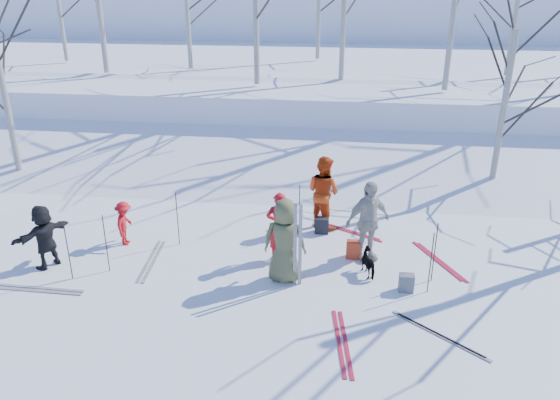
# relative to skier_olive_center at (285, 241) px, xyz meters

# --- Properties ---
(ground) EXTENTS (120.00, 120.00, 0.00)m
(ground) POSITION_rel_skier_olive_center_xyz_m (-0.25, -0.27, -0.91)
(ground) COLOR white
(ground) RESTS_ON ground
(snow_ramp) EXTENTS (70.00, 9.49, 4.12)m
(snow_ramp) POSITION_rel_skier_olive_center_xyz_m (-0.25, 6.73, -0.76)
(snow_ramp) COLOR white
(snow_ramp) RESTS_ON ground
(snow_plateau) EXTENTS (70.00, 18.00, 2.20)m
(snow_plateau) POSITION_rel_skier_olive_center_xyz_m (-0.25, 16.73, 0.09)
(snow_plateau) COLOR white
(snow_plateau) RESTS_ON ground
(far_hill) EXTENTS (90.00, 30.00, 6.00)m
(far_hill) POSITION_rel_skier_olive_center_xyz_m (-0.25, 37.73, 1.09)
(far_hill) COLOR white
(far_hill) RESTS_ON ground
(skier_olive_center) EXTENTS (0.90, 0.60, 1.83)m
(skier_olive_center) POSITION_rel_skier_olive_center_xyz_m (0.00, 0.00, 0.00)
(skier_olive_center) COLOR #505432
(skier_olive_center) RESTS_ON ground
(skier_red_north) EXTENTS (0.62, 0.43, 1.62)m
(skier_red_north) POSITION_rel_skier_olive_center_xyz_m (-0.22, 0.88, -0.10)
(skier_red_north) COLOR red
(skier_red_north) RESTS_ON ground
(skier_redor_behind) EXTENTS (1.15, 1.12, 1.87)m
(skier_redor_behind) POSITION_rel_skier_olive_center_xyz_m (0.66, 2.73, 0.02)
(skier_redor_behind) COLOR #BF3A0E
(skier_redor_behind) RESTS_ON ground
(skier_red_seated) EXTENTS (0.44, 0.72, 1.08)m
(skier_red_seated) POSITION_rel_skier_olive_center_xyz_m (-3.95, 1.16, -0.38)
(skier_red_seated) COLOR red
(skier_red_seated) RESTS_ON ground
(skier_cream_east) EXTENTS (1.18, 0.97, 1.88)m
(skier_cream_east) POSITION_rel_skier_olive_center_xyz_m (1.72, 1.10, 0.03)
(skier_cream_east) COLOR beige
(skier_cream_east) RESTS_ON ground
(skier_grey_west) EXTENTS (1.03, 1.39, 1.45)m
(skier_grey_west) POSITION_rel_skier_olive_center_xyz_m (-5.25, -0.07, -0.19)
(skier_grey_west) COLOR black
(skier_grey_west) RESTS_ON ground
(dog) EXTENTS (0.54, 0.72, 0.55)m
(dog) POSITION_rel_skier_olive_center_xyz_m (1.80, 0.43, -0.64)
(dog) COLOR black
(dog) RESTS_ON ground
(upright_ski_left) EXTENTS (0.09, 0.16, 1.90)m
(upright_ski_left) POSITION_rel_skier_olive_center_xyz_m (0.24, -0.22, 0.04)
(upright_ski_left) COLOR silver
(upright_ski_left) RESTS_ON ground
(upright_ski_right) EXTENTS (0.09, 0.23, 1.89)m
(upright_ski_right) POSITION_rel_skier_olive_center_xyz_m (0.34, -0.25, 0.04)
(upright_ski_right) COLOR silver
(upright_ski_right) RESTS_ON ground
(ski_pair_a) EXTENTS (2.06, 2.10, 0.02)m
(ski_pair_a) POSITION_rel_skier_olive_center_xyz_m (2.99, -1.58, -0.90)
(ski_pair_a) COLOR silver
(ski_pair_a) RESTS_ON ground
(ski_pair_b) EXTENTS (0.68, 1.95, 0.02)m
(ski_pair_b) POSITION_rel_skier_olive_center_xyz_m (1.26, -2.01, -0.90)
(ski_pair_b) COLOR #B0192E
(ski_pair_b) RESTS_ON ground
(ski_pair_c) EXTENTS (0.49, 1.93, 0.02)m
(ski_pair_c) POSITION_rel_skier_olive_center_xyz_m (-3.07, 0.40, -0.90)
(ski_pair_c) COLOR silver
(ski_pair_c) RESTS_ON ground
(ski_pair_d) EXTENTS (0.27, 1.91, 0.02)m
(ski_pair_d) POSITION_rel_skier_olive_center_xyz_m (-4.96, -1.04, -0.90)
(ski_pair_d) COLOR silver
(ski_pair_d) RESTS_ON ground
(ski_pair_e) EXTENTS (1.82, 2.07, 0.02)m
(ski_pair_e) POSITION_rel_skier_olive_center_xyz_m (1.29, 2.49, -0.90)
(ski_pair_e) COLOR #B0192E
(ski_pair_e) RESTS_ON ground
(ski_pair_f) EXTENTS (1.72, 2.06, 0.02)m
(ski_pair_f) POSITION_rel_skier_olive_center_xyz_m (3.37, 1.18, -0.90)
(ski_pair_f) COLOR #B0192E
(ski_pair_f) RESTS_ON ground
(ski_pole_a) EXTENTS (0.02, 0.02, 1.34)m
(ski_pole_a) POSITION_rel_skier_olive_center_xyz_m (-3.84, -0.12, -0.24)
(ski_pole_a) COLOR black
(ski_pole_a) RESTS_ON ground
(ski_pole_b) EXTENTS (0.02, 0.02, 1.34)m
(ski_pole_b) POSITION_rel_skier_olive_center_xyz_m (0.12, 2.11, -0.24)
(ski_pole_b) COLOR black
(ski_pole_b) RESTS_ON ground
(ski_pole_c) EXTENTS (0.02, 0.02, 1.34)m
(ski_pole_c) POSITION_rel_skier_olive_center_xyz_m (0.70, 2.47, -0.24)
(ski_pole_c) COLOR black
(ski_pole_c) RESTS_ON ground
(ski_pole_d) EXTENTS (0.02, 0.02, 1.34)m
(ski_pole_d) POSITION_rel_skier_olive_center_xyz_m (-2.68, 1.28, -0.24)
(ski_pole_d) COLOR black
(ski_pole_d) RESTS_ON ground
(ski_pole_e) EXTENTS (0.02, 0.02, 1.34)m
(ski_pole_e) POSITION_rel_skier_olive_center_xyz_m (2.95, -0.13, -0.24)
(ski_pole_e) COLOR black
(ski_pole_e) RESTS_ON ground
(ski_pole_f) EXTENTS (0.02, 0.02, 1.34)m
(ski_pole_f) POSITION_rel_skier_olive_center_xyz_m (-4.49, -0.53, -0.24)
(ski_pole_f) COLOR black
(ski_pole_f) RESTS_ON ground
(ski_pole_g) EXTENTS (0.02, 0.02, 1.34)m
(ski_pole_g) POSITION_rel_skier_olive_center_xyz_m (3.09, 0.32, -0.24)
(ski_pole_g) COLOR black
(ski_pole_g) RESTS_ON ground
(backpack_red) EXTENTS (0.32, 0.22, 0.42)m
(backpack_red) POSITION_rel_skier_olive_center_xyz_m (1.44, 1.12, -0.70)
(backpack_red) COLOR #B5361B
(backpack_red) RESTS_ON ground
(backpack_grey) EXTENTS (0.30, 0.20, 0.38)m
(backpack_grey) POSITION_rel_skier_olive_center_xyz_m (2.52, -0.15, -0.72)
(backpack_grey) COLOR slate
(backpack_grey) RESTS_ON ground
(backpack_dark) EXTENTS (0.34, 0.24, 0.40)m
(backpack_dark) POSITION_rel_skier_olive_center_xyz_m (0.67, 2.32, -0.71)
(backpack_dark) COLOR black
(backpack_dark) RESTS_ON ground
(birch_plateau_f) EXTENTS (4.03, 4.03, 4.90)m
(birch_plateau_f) POSITION_rel_skier_olive_center_xyz_m (-5.48, 12.83, 3.73)
(birch_plateau_f) COLOR silver
(birch_plateau_f) RESTS_ON snow_plateau
(birch_plateau_h) EXTENTS (4.08, 4.08, 4.97)m
(birch_plateau_h) POSITION_rel_skier_olive_center_xyz_m (7.34, 12.74, 3.77)
(birch_plateau_h) COLOR silver
(birch_plateau_h) RESTS_ON snow_plateau
(birch_edge_d) EXTENTS (4.84, 4.84, 6.05)m
(birch_edge_d) POSITION_rel_skier_olive_center_xyz_m (-8.89, 4.93, 2.11)
(birch_edge_d) COLOR silver
(birch_edge_d) RESTS_ON ground
(birch_edge_e) EXTENTS (3.85, 3.85, 4.65)m
(birch_edge_e) POSITION_rel_skier_olive_center_xyz_m (5.44, 5.49, 1.41)
(birch_edge_e) COLOR silver
(birch_edge_e) RESTS_ON ground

